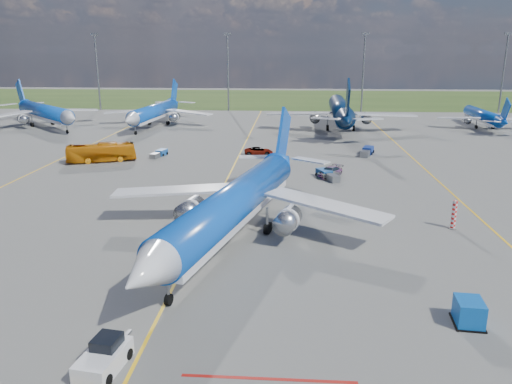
# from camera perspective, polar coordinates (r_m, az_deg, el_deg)

# --- Properties ---
(ground) EXTENTS (400.00, 400.00, 0.00)m
(ground) POSITION_cam_1_polar(r_m,az_deg,el_deg) (46.69, -7.45, -6.76)
(ground) COLOR #595956
(ground) RESTS_ON ground
(grass_strip) EXTENTS (400.00, 80.00, 0.01)m
(grass_strip) POSITION_cam_1_polar(r_m,az_deg,el_deg) (193.21, 1.32, 10.64)
(grass_strip) COLOR #2D4719
(grass_strip) RESTS_ON ground
(taxiway_lines) EXTENTS (60.25, 160.00, 0.02)m
(taxiway_lines) POSITION_cam_1_polar(r_m,az_deg,el_deg) (72.67, -3.10, 1.67)
(taxiway_lines) COLOR yellow
(taxiway_lines) RESTS_ON ground
(floodlight_masts) EXTENTS (202.20, 0.50, 22.70)m
(floodlight_masts) POSITION_cam_1_polar(r_m,az_deg,el_deg) (152.27, 4.49, 13.90)
(floodlight_masts) COLOR slate
(floodlight_masts) RESTS_ON ground
(warning_post) EXTENTS (0.50, 0.50, 3.00)m
(warning_post) POSITION_cam_1_polar(r_m,az_deg,el_deg) (55.48, 21.68, -2.43)
(warning_post) COLOR red
(warning_post) RESTS_ON ground
(bg_jet_nw) EXTENTS (49.01, 48.96, 10.30)m
(bg_jet_nw) POSITION_cam_1_polar(r_m,az_deg,el_deg) (131.19, -22.82, 6.88)
(bg_jet_nw) COLOR #0D4BBB
(bg_jet_nw) RESTS_ON ground
(bg_jet_nnw) EXTENTS (31.97, 40.38, 10.03)m
(bg_jet_nnw) POSITION_cam_1_polar(r_m,az_deg,el_deg) (124.62, -11.44, 7.38)
(bg_jet_nnw) COLOR #0D4BBB
(bg_jet_nnw) RESTS_ON ground
(bg_jet_n) EXTENTS (37.59, 48.47, 12.39)m
(bg_jet_n) POSITION_cam_1_polar(r_m,az_deg,el_deg) (120.14, 9.52, 7.17)
(bg_jet_n) COLOR #071E41
(bg_jet_n) RESTS_ON ground
(bg_jet_ne) EXTENTS (24.20, 31.26, 8.00)m
(bg_jet_ne) POSITION_cam_1_polar(r_m,az_deg,el_deg) (131.77, 24.36, 6.74)
(bg_jet_ne) COLOR #0D4BBB
(bg_jet_ne) RESTS_ON ground
(main_airliner) EXTENTS (40.47, 47.55, 10.77)m
(main_airliner) POSITION_cam_1_polar(r_m,az_deg,el_deg) (49.12, -2.43, -5.45)
(main_airliner) COLOR #0D4BBB
(main_airliner) RESTS_ON ground
(pushback_tug) EXTENTS (2.52, 5.42, 1.80)m
(pushback_tug) POSITION_cam_1_polar(r_m,az_deg,el_deg) (31.76, -16.95, -17.60)
(pushback_tug) COLOR silver
(pushback_tug) RESTS_ON ground
(uld_container) EXTENTS (1.91, 2.31, 1.74)m
(uld_container) POSITION_cam_1_polar(r_m,az_deg,el_deg) (37.49, 23.16, -12.50)
(uld_container) COLOR #0C53AF
(uld_container) RESTS_ON ground
(apron_bus) EXTENTS (11.34, 6.51, 3.11)m
(apron_bus) POSITION_cam_1_polar(r_m,az_deg,el_deg) (86.47, -17.28, 4.33)
(apron_bus) COLOR orange
(apron_bus) RESTS_ON ground
(service_car_a) EXTENTS (3.00, 4.22, 1.33)m
(service_car_a) POSITION_cam_1_polar(r_m,az_deg,el_deg) (89.44, -19.02, 3.97)
(service_car_a) COLOR #999999
(service_car_a) RESTS_ON ground
(service_car_b) EXTENTS (5.21, 2.80, 1.39)m
(service_car_b) POSITION_cam_1_polar(r_m,az_deg,el_deg) (88.16, 0.31, 4.70)
(service_car_b) COLOR #999999
(service_car_b) RESTS_ON ground
(service_car_c) EXTENTS (4.54, 5.30, 1.46)m
(service_car_c) POSITION_cam_1_polar(r_m,az_deg,el_deg) (73.68, 8.43, 2.30)
(service_car_c) COLOR #999999
(service_car_c) RESTS_ON ground
(baggage_tug_w) EXTENTS (3.32, 5.18, 1.14)m
(baggage_tug_w) POSITION_cam_1_polar(r_m,az_deg,el_deg) (72.60, 8.12, 1.94)
(baggage_tug_w) COLOR #184B90
(baggage_tug_w) RESTS_ON ground
(baggage_tug_c) EXTENTS (2.22, 4.78, 1.04)m
(baggage_tug_c) POSITION_cam_1_polar(r_m,az_deg,el_deg) (88.74, -11.00, 4.34)
(baggage_tug_c) COLOR #194E9B
(baggage_tug_c) RESTS_ON ground
(baggage_tug_e) EXTENTS (3.14, 5.77, 1.25)m
(baggage_tug_e) POSITION_cam_1_polar(r_m,az_deg,el_deg) (90.56, 12.57, 4.54)
(baggage_tug_e) COLOR navy
(baggage_tug_e) RESTS_ON ground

